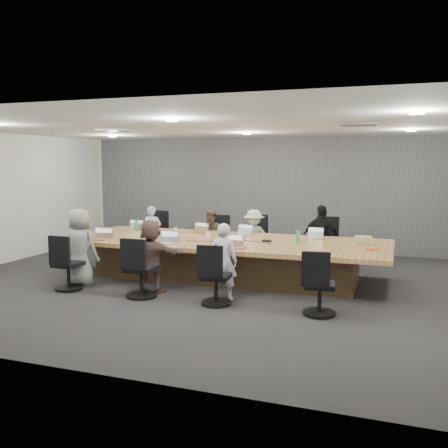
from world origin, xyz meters
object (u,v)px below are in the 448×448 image
(conference_table, at_px, (226,257))
(person_1, at_px, (212,236))
(chair_7, at_px, (320,290))
(chair_4, at_px, (68,269))
(laptop_5, at_px, (165,243))
(chair_2, at_px, (258,243))
(bottle_clear, at_px, (176,233))
(person_6, at_px, (224,261))
(chair_6, at_px, (216,281))
(stapler, at_px, (235,244))
(laptop_2, at_px, (246,234))
(person_4, at_px, (80,247))
(person_3, at_px, (321,238))
(laptop_6, at_px, (234,247))
(chair_0, at_px, (159,237))
(person_5, at_px, (151,256))
(laptop_0, at_px, (140,229))
(chair_5, at_px, (141,273))
(laptop_3, at_px, (317,237))
(laptop_4, at_px, (97,239))
(mug_brown, at_px, (102,231))
(bottle_green_left, at_px, (137,225))
(person_0, at_px, (152,232))
(person_2, at_px, (254,238))
(canvas_bag, at_px, (363,240))
(bottle_green_right, at_px, (298,237))
(snack_packet, at_px, (372,249))
(laptop_1, at_px, (203,232))
(chair_1, at_px, (218,242))

(conference_table, distance_m, person_1, 1.57)
(conference_table, distance_m, chair_7, 2.64)
(chair_4, relative_size, laptop_5, 2.13)
(chair_2, height_order, bottle_clear, bottle_clear)
(conference_table, xyz_separation_m, person_6, (0.44, -1.35, 0.22))
(chair_6, xyz_separation_m, stapler, (-0.08, 1.15, 0.40))
(laptop_2, distance_m, stapler, 1.36)
(person_1, height_order, person_4, person_4)
(person_3, relative_size, laptop_6, 3.85)
(chair_0, relative_size, person_5, 0.70)
(laptop_0, bearing_deg, chair_5, 122.50)
(chair_2, distance_m, laptop_5, 2.72)
(chair_7, bearing_deg, person_3, 90.76)
(laptop_0, height_order, stapler, stapler)
(chair_2, xyz_separation_m, person_1, (-0.94, -0.35, 0.15))
(laptop_3, bearing_deg, chair_0, -11.63)
(person_3, height_order, stapler, person_3)
(chair_5, xyz_separation_m, chair_7, (2.89, 0.00, -0.03))
(laptop_4, distance_m, mug_brown, 0.80)
(chair_2, height_order, laptop_4, chair_2)
(chair_5, relative_size, bottle_green_left, 3.30)
(person_0, bearing_deg, person_2, -14.46)
(person_2, distance_m, laptop_4, 3.25)
(stapler, bearing_deg, laptop_3, 41.04)
(conference_table, xyz_separation_m, chair_4, (-2.28, -1.70, -0.03))
(laptop_0, bearing_deg, bottle_green_left, 107.14)
(canvas_bag, bearing_deg, laptop_5, -162.03)
(chair_4, relative_size, chair_6, 1.01)
(laptop_2, distance_m, canvas_bag, 2.37)
(person_0, distance_m, person_5, 3.04)
(person_1, distance_m, laptop_3, 2.42)
(bottle_green_right, height_order, bottle_clear, bottle_green_right)
(person_4, height_order, bottle_green_right, person_4)
(bottle_green_right, bearing_deg, bottle_green_left, 170.98)
(laptop_6, bearing_deg, person_1, 132.57)
(person_6, relative_size, snack_packet, 7.31)
(laptop_2, height_order, snack_packet, snack_packet)
(chair_4, height_order, person_4, person_4)
(chair_0, xyz_separation_m, laptop_1, (1.48, -0.90, 0.31))
(conference_table, distance_m, chair_6, 1.76)
(conference_table, distance_m, chair_5, 1.91)
(chair_6, distance_m, stapler, 1.22)
(chair_1, height_order, stapler, stapler)
(chair_2, distance_m, stapler, 2.28)
(laptop_5, height_order, bottle_green_right, bottle_green_right)
(person_1, xyz_separation_m, bottle_green_left, (-1.42, -0.81, 0.28))
(chair_1, bearing_deg, bottle_green_left, 41.06)
(bottle_green_left, height_order, bottle_green_right, bottle_green_right)
(chair_5, bearing_deg, laptop_6, 30.91)
(laptop_3, relative_size, snack_packet, 1.71)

